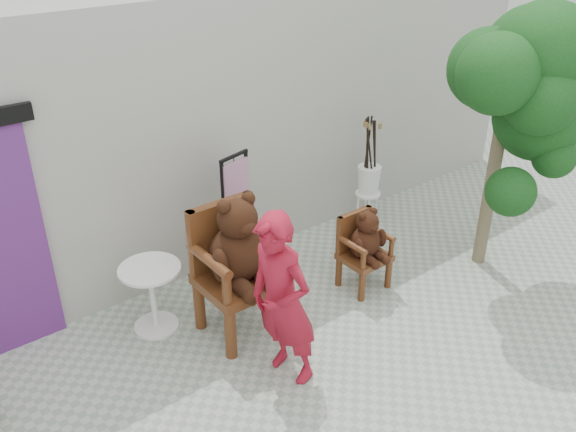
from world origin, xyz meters
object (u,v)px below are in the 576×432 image
object	(u,v)px
person	(283,302)
stool_bucket	(369,179)
chair_small	(365,243)
cafe_table	(152,291)
display_stand	(238,234)
chair_big	(237,255)
tree	(525,81)

from	to	relation	value
person	stool_bucket	bearing A→B (deg)	110.83
chair_small	stool_bucket	size ratio (longest dim) A/B	0.65
chair_small	cafe_table	world-z (taller)	chair_small
display_stand	stool_bucket	size ratio (longest dim) A/B	1.04
chair_big	stool_bucket	bearing A→B (deg)	16.78
person	cafe_table	size ratio (longest dim) A/B	2.42
stool_bucket	tree	world-z (taller)	tree
cafe_table	tree	distance (m)	4.25
stool_bucket	tree	bearing A→B (deg)	-74.18
person	display_stand	size ratio (longest dim) A/B	1.13
chair_small	person	world-z (taller)	person
cafe_table	stool_bucket	size ratio (longest dim) A/B	0.48
display_stand	tree	xyz separation A→B (m)	(2.49, -1.56, 1.60)
person	cafe_table	xyz separation A→B (m)	(-0.55, 1.37, -0.41)
chair_small	cafe_table	distance (m)	2.26
stool_bucket	tree	distance (m)	2.28
person	chair_small	bearing A→B (deg)	100.84
chair_big	stool_bucket	world-z (taller)	chair_big
display_stand	stool_bucket	distance (m)	2.04
cafe_table	tree	world-z (taller)	tree
chair_small	display_stand	size ratio (longest dim) A/B	0.63
cafe_table	chair_small	bearing A→B (deg)	-19.30
chair_small	tree	world-z (taller)	tree
cafe_table	tree	size ratio (longest dim) A/B	0.24
chair_big	cafe_table	size ratio (longest dim) A/B	2.09
stool_bucket	tree	size ratio (longest dim) A/B	0.49
person	display_stand	world-z (taller)	person
chair_big	chair_small	size ratio (longest dim) A/B	1.56
chair_big	cafe_table	world-z (taller)	chair_big
chair_small	chair_big	bearing A→B (deg)	171.27
person	chair_big	bearing A→B (deg)	161.61
chair_small	display_stand	distance (m)	1.37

